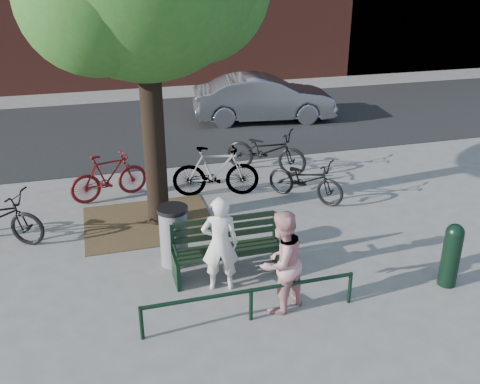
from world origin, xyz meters
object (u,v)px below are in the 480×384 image
object	(u,v)px
park_bench	(227,246)
litter_bin	(174,235)
parked_car	(264,98)
bollard	(451,253)
person_left	(220,244)
bicycle_c	(266,151)
person_right	(281,262)

from	to	relation	value
park_bench	litter_bin	bearing A→B (deg)	145.68
litter_bin	parked_car	world-z (taller)	parked_car
litter_bin	parked_car	size ratio (longest dim) A/B	0.24
park_bench	bollard	bearing A→B (deg)	-21.60
park_bench	parked_car	distance (m)	8.90
person_left	bollard	bearing A→B (deg)	178.59
park_bench	bicycle_c	world-z (taller)	bicycle_c
bicycle_c	parked_car	xyz separation A→B (m)	(1.32, 4.17, 0.19)
person_left	park_bench	bearing A→B (deg)	-105.48
park_bench	person_left	size ratio (longest dim) A/B	1.15
bicycle_c	parked_car	world-z (taller)	parked_car
park_bench	parked_car	size ratio (longest dim) A/B	0.40
bicycle_c	litter_bin	bearing A→B (deg)	-179.47
park_bench	litter_bin	world-z (taller)	litter_bin
person_left	bicycle_c	xyz separation A→B (m)	(2.21, 4.47, -0.24)
person_right	parked_car	bearing A→B (deg)	-133.63
person_left	parked_car	distance (m)	9.33
person_right	bollard	size ratio (longest dim) A/B	1.47
bollard	bicycle_c	world-z (taller)	bicycle_c
bicycle_c	person_right	bearing A→B (deg)	-157.94
person_right	bicycle_c	xyz separation A→B (m)	(1.52, 5.21, -0.24)
person_right	bicycle_c	size ratio (longest dim) A/B	0.77
person_right	litter_bin	distance (m)	2.08
person_left	bicycle_c	size ratio (longest dim) A/B	0.77
park_bench	bollard	size ratio (longest dim) A/B	1.68
bollard	parked_car	size ratio (longest dim) A/B	0.24
bollard	park_bench	bearing A→B (deg)	158.40
person_right	litter_bin	world-z (taller)	person_right
person_left	litter_bin	size ratio (longest dim) A/B	1.49
park_bench	bollard	world-z (taller)	bollard
park_bench	person_right	bearing A→B (deg)	-66.97
person_right	bollard	distance (m)	2.71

